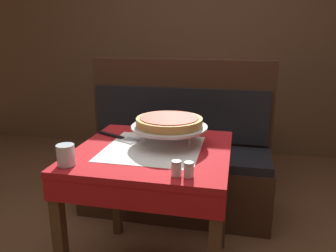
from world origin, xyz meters
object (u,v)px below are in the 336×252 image
at_px(dining_table_front, 153,166).
at_px(water_glass_near, 66,155).
at_px(salt_shaker, 176,168).
at_px(pizza_server, 118,137).
at_px(deep_dish_pizza, 169,121).
at_px(pizza_pan_stand, 169,127).
at_px(napkin_holder, 156,122).
at_px(dining_table_rear, 204,104).
at_px(condiment_caddy, 195,88).
at_px(pepper_shaker, 189,170).
at_px(booth_bench, 176,167).

xyz_separation_m(dining_table_front, water_glass_near, (-0.31, -0.29, 0.14)).
relative_size(water_glass_near, salt_shaker, 1.46).
relative_size(pizza_server, water_glass_near, 3.03).
bearing_deg(salt_shaker, deep_dish_pizza, 106.04).
xyz_separation_m(deep_dish_pizza, salt_shaker, (0.11, -0.39, -0.09)).
bearing_deg(pizza_pan_stand, napkin_holder, 118.44).
distance_m(pizza_server, napkin_holder, 0.27).
xyz_separation_m(dining_table_front, salt_shaker, (0.18, -0.30, 0.13)).
distance_m(pizza_pan_stand, salt_shaker, 0.41).
relative_size(dining_table_rear, water_glass_near, 8.45).
xyz_separation_m(dining_table_rear, napkin_holder, (-0.16, -1.23, 0.14)).
relative_size(dining_table_rear, pizza_pan_stand, 1.99).
bearing_deg(condiment_caddy, deep_dish_pizza, -87.36).
bearing_deg(dining_table_front, water_glass_near, -136.72).
height_order(pizza_server, pepper_shaker, pepper_shaker).
relative_size(salt_shaker, condiment_caddy, 0.44).
relative_size(pizza_server, condiment_caddy, 1.97).
height_order(deep_dish_pizza, pizza_server, deep_dish_pizza).
xyz_separation_m(dining_table_rear, water_glass_near, (-0.40, -1.85, 0.14)).
relative_size(deep_dish_pizza, napkin_holder, 3.38).
height_order(dining_table_rear, napkin_holder, napkin_holder).
height_order(booth_bench, pizza_server, booth_bench).
bearing_deg(dining_table_front, salt_shaker, -59.46).
distance_m(deep_dish_pizza, pizza_server, 0.31).
distance_m(pepper_shaker, napkin_holder, 0.69).
relative_size(deep_dish_pizza, pizza_server, 1.21).
height_order(booth_bench, napkin_holder, booth_bench).
distance_m(deep_dish_pizza, condiment_caddy, 1.50).
distance_m(napkin_holder, condiment_caddy, 1.25).
bearing_deg(pizza_server, water_glass_near, -101.19).
bearing_deg(condiment_caddy, pepper_shaker, -83.04).
distance_m(booth_bench, deep_dish_pizza, 0.85).
relative_size(dining_table_front, deep_dish_pizza, 2.23).
xyz_separation_m(pepper_shaker, napkin_holder, (-0.29, 0.63, 0.01)).
xyz_separation_m(pizza_server, napkin_holder, (0.16, 0.21, 0.04)).
distance_m(dining_table_rear, deep_dish_pizza, 1.49).
xyz_separation_m(pizza_pan_stand, condiment_caddy, (-0.07, 1.49, -0.03)).
bearing_deg(dining_table_rear, dining_table_front, -93.34).
height_order(booth_bench, salt_shaker, booth_bench).
bearing_deg(deep_dish_pizza, napkin_holder, 118.44).
height_order(booth_bench, water_glass_near, booth_bench).
bearing_deg(dining_table_rear, salt_shaker, -87.42).
bearing_deg(water_glass_near, salt_shaker, -0.85).
bearing_deg(pepper_shaker, dining_table_rear, 94.11).
xyz_separation_m(deep_dish_pizza, condiment_caddy, (-0.07, 1.49, -0.07)).
relative_size(salt_shaker, napkin_holder, 0.63).
bearing_deg(water_glass_near, dining_table_rear, 77.84).
bearing_deg(condiment_caddy, dining_table_front, -89.83).
bearing_deg(water_glass_near, pepper_shaker, -0.77).
relative_size(booth_bench, pizza_server, 4.92).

